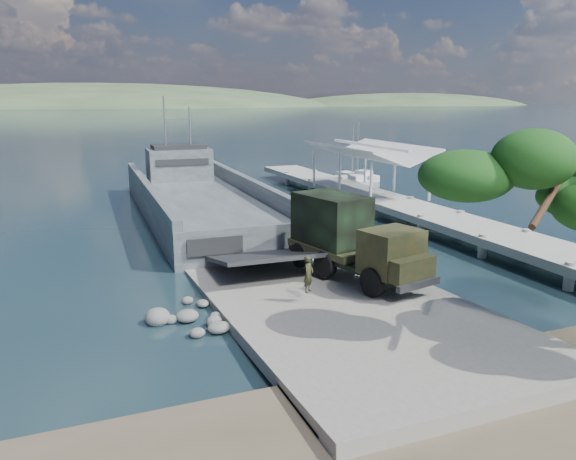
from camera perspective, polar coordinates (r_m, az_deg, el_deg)
The scene contains 10 objects.
ground at distance 24.75m, azimuth 4.82°, elevation -7.96°, with size 1400.00×1400.00×0.00m, color #172E38.
boat_ramp at distance 23.84m, azimuth 5.92°, elevation -8.20°, with size 10.00×18.00×0.50m, color gray.
shoreline_rocks at distance 23.27m, azimuth -9.73°, elevation -9.54°, with size 3.20×5.60×0.90m, color #585956, non-canonical shape.
distant_headlands at distance 583.75m, azimuth -16.39°, elevation 11.90°, with size 1000.00×240.00×48.00m, color #36492E, non-canonical shape.
pier at distance 46.39m, azimuth 8.81°, elevation 4.02°, with size 6.40×44.00×6.10m.
landing_craft at distance 43.86m, azimuth -8.85°, elevation 2.43°, with size 9.40×33.41×9.85m.
military_truck at distance 27.21m, azimuth 6.30°, elevation -0.77°, with size 4.22×8.48×3.78m.
soldier at distance 23.92m, azimuth 2.09°, elevation -5.40°, with size 0.58×0.38×1.59m, color #212F1A.
sailboat_near at distance 59.52m, azimuth 6.60°, elevation 4.90°, with size 2.01×5.55×6.63m.
sailboat_far at distance 63.53m, azimuth 7.15°, elevation 5.41°, with size 2.90×5.63×6.59m.
Camera 1 is at (-10.51, -20.54, 8.96)m, focal length 35.00 mm.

